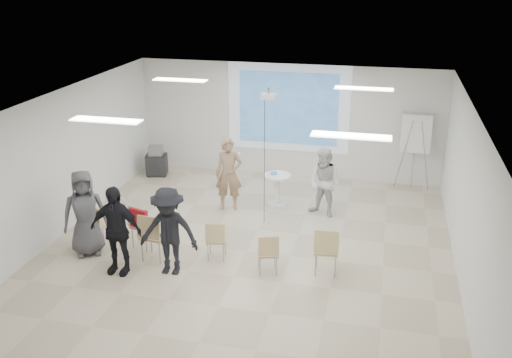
% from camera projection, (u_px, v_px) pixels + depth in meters
% --- Properties ---
extents(floor, '(8.00, 9.00, 0.10)m').
position_uv_depth(floor, '(247.00, 253.00, 11.40)').
color(floor, beige).
rests_on(floor, ground).
extents(ceiling, '(8.00, 9.00, 0.10)m').
position_uv_depth(ceiling, '(246.00, 101.00, 10.29)').
color(ceiling, white).
rests_on(ceiling, wall_back).
extents(wall_back, '(8.00, 0.10, 3.00)m').
position_uv_depth(wall_back, '(288.00, 121.00, 14.98)').
color(wall_back, silver).
rests_on(wall_back, floor).
extents(wall_left, '(0.10, 9.00, 3.00)m').
position_uv_depth(wall_left, '(55.00, 165.00, 11.70)').
color(wall_left, silver).
rests_on(wall_left, floor).
extents(wall_right, '(0.10, 9.00, 3.00)m').
position_uv_depth(wall_right, '(470.00, 200.00, 9.98)').
color(wall_right, silver).
rests_on(wall_right, floor).
extents(projection_halo, '(3.20, 0.01, 2.30)m').
position_uv_depth(projection_halo, '(288.00, 108.00, 14.80)').
color(projection_halo, silver).
rests_on(projection_halo, wall_back).
extents(projection_image, '(2.60, 0.01, 1.90)m').
position_uv_depth(projection_image, '(288.00, 108.00, 14.79)').
color(projection_image, '#2F67A1').
rests_on(projection_image, wall_back).
extents(pedestal_table, '(0.77, 0.77, 0.79)m').
position_uv_depth(pedestal_table, '(277.00, 188.00, 13.39)').
color(pedestal_table, silver).
rests_on(pedestal_table, floor).
extents(player_left, '(0.80, 0.63, 1.93)m').
position_uv_depth(player_left, '(229.00, 170.00, 13.02)').
color(player_left, '#9B7C5F').
rests_on(player_left, floor).
extents(player_right, '(1.05, 0.96, 1.76)m').
position_uv_depth(player_right, '(325.00, 179.00, 12.70)').
color(player_right, silver).
rests_on(player_right, floor).
extents(controller_left, '(0.07, 0.14, 0.04)m').
position_uv_depth(controller_left, '(239.00, 154.00, 13.10)').
color(controller_left, white).
rests_on(controller_left, player_left).
extents(controller_right, '(0.09, 0.14, 0.04)m').
position_uv_depth(controller_right, '(319.00, 162.00, 12.85)').
color(controller_right, silver).
rests_on(controller_right, player_right).
extents(chair_far_left, '(0.49, 0.51, 0.80)m').
position_uv_depth(chair_far_left, '(98.00, 221.00, 11.59)').
color(chair_far_left, tan).
rests_on(chair_far_left, floor).
extents(chair_left_mid, '(0.55, 0.57, 0.92)m').
position_uv_depth(chair_left_mid, '(141.00, 223.00, 11.33)').
color(chair_left_mid, tan).
rests_on(chair_left_mid, floor).
extents(chair_left_inner, '(0.50, 0.53, 0.98)m').
position_uv_depth(chair_left_inner, '(152.00, 233.00, 10.83)').
color(chair_left_inner, tan).
rests_on(chair_left_inner, floor).
extents(chair_center, '(0.44, 0.46, 0.80)m').
position_uv_depth(chair_center, '(216.00, 238.00, 10.90)').
color(chair_center, tan).
rests_on(chair_center, floor).
extents(chair_right_inner, '(0.48, 0.50, 0.80)m').
position_uv_depth(chair_right_inner, '(268.00, 251.00, 10.39)').
color(chair_right_inner, tan).
rests_on(chair_right_inner, floor).
extents(chair_right_far, '(0.47, 0.50, 0.94)m').
position_uv_depth(chair_right_far, '(326.00, 248.00, 10.34)').
color(chair_right_far, tan).
rests_on(chair_right_far, floor).
extents(red_jacket, '(0.42, 0.21, 0.39)m').
position_uv_depth(red_jacket, '(139.00, 218.00, 11.13)').
color(red_jacket, '#AF151E').
rests_on(red_jacket, chair_left_mid).
extents(laptop, '(0.38, 0.29, 0.03)m').
position_uv_depth(laptop, '(155.00, 234.00, 10.94)').
color(laptop, black).
rests_on(laptop, chair_left_inner).
extents(audience_left, '(1.16, 0.72, 1.95)m').
position_uv_depth(audience_left, '(115.00, 224.00, 10.30)').
color(audience_left, black).
rests_on(audience_left, floor).
extents(audience_mid, '(1.26, 0.72, 1.91)m').
position_uv_depth(audience_mid, '(168.00, 226.00, 10.28)').
color(audience_mid, black).
rests_on(audience_mid, floor).
extents(audience_outer, '(1.13, 1.01, 1.94)m').
position_uv_depth(audience_outer, '(84.00, 208.00, 10.98)').
color(audience_outer, '#525257').
rests_on(audience_outer, floor).
extents(flipchart_easel, '(0.86, 0.65, 1.99)m').
position_uv_depth(flipchart_easel, '(416.00, 133.00, 13.99)').
color(flipchart_easel, gray).
rests_on(flipchart_easel, floor).
extents(av_cart, '(0.63, 0.55, 0.81)m').
position_uv_depth(av_cart, '(157.00, 162.00, 15.33)').
color(av_cart, black).
rests_on(av_cart, floor).
extents(ceiling_projector, '(0.30, 0.25, 3.00)m').
position_uv_depth(ceiling_projector, '(268.00, 103.00, 11.76)').
color(ceiling_projector, white).
rests_on(ceiling_projector, ceiling).
extents(fluor_panel_nw, '(1.20, 0.30, 0.02)m').
position_uv_depth(fluor_panel_nw, '(180.00, 80.00, 12.56)').
color(fluor_panel_nw, white).
rests_on(fluor_panel_nw, ceiling).
extents(fluor_panel_ne, '(1.20, 0.30, 0.02)m').
position_uv_depth(fluor_panel_ne, '(364.00, 89.00, 11.71)').
color(fluor_panel_ne, white).
rests_on(fluor_panel_ne, ceiling).
extents(fluor_panel_sw, '(1.20, 0.30, 0.02)m').
position_uv_depth(fluor_panel_sw, '(106.00, 120.00, 9.38)').
color(fluor_panel_sw, white).
rests_on(fluor_panel_sw, ceiling).
extents(fluor_panel_se, '(1.20, 0.30, 0.02)m').
position_uv_depth(fluor_panel_se, '(351.00, 136.00, 8.53)').
color(fluor_panel_se, white).
rests_on(fluor_panel_se, ceiling).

